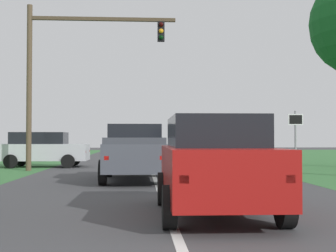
% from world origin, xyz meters
% --- Properties ---
extents(ground_plane, '(120.00, 120.00, 0.00)m').
position_xyz_m(ground_plane, '(0.00, 9.39, 0.00)').
color(ground_plane, '#424244').
extents(red_suv_near, '(2.17, 4.42, 1.89)m').
position_xyz_m(red_suv_near, '(0.89, 5.26, 1.00)').
color(red_suv_near, '#9E1411').
rests_on(red_suv_near, ground_plane).
extents(pickup_truck_lead, '(2.26, 5.15, 1.94)m').
position_xyz_m(pickup_truck_lead, '(-0.73, 12.47, 0.99)').
color(pickup_truck_lead, '#4C515B').
rests_on(pickup_truck_lead, ground_plane).
extents(traffic_light, '(6.80, 0.40, 7.58)m').
position_xyz_m(traffic_light, '(-3.86, 17.72, 4.96)').
color(traffic_light, brown).
rests_on(traffic_light, ground_plane).
extents(keep_moving_sign, '(0.60, 0.09, 2.57)m').
position_xyz_m(keep_moving_sign, '(5.66, 14.50, 1.64)').
color(keep_moving_sign, gray).
rests_on(keep_moving_sign, ground_plane).
extents(crossing_suv_far, '(4.52, 2.12, 1.78)m').
position_xyz_m(crossing_suv_far, '(-5.53, 20.43, 0.93)').
color(crossing_suv_far, silver).
rests_on(crossing_suv_far, ground_plane).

